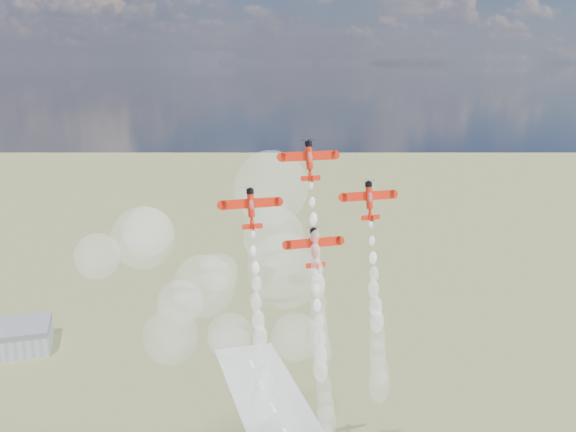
{
  "coord_description": "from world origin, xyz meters",
  "views": [
    {
      "loc": [
        -58.91,
        -133.22,
        141.71
      ],
      "look_at": [
        -18.97,
        3.01,
        106.17
      ],
      "focal_mm": 38.0,
      "sensor_mm": 36.0,
      "label": 1
    }
  ],
  "objects_px": {
    "plane_lead": "(309,160)",
    "plane_right": "(369,200)",
    "plane_left": "(251,207)",
    "plane_slot": "(314,247)"
  },
  "relations": [
    {
      "from": "plane_lead",
      "to": "plane_slot",
      "type": "distance_m",
      "value": 21.11
    },
    {
      "from": "plane_lead",
      "to": "plane_left",
      "type": "xyz_separation_m",
      "value": [
        -15.08,
        -2.21,
        -10.32
      ]
    },
    {
      "from": "plane_left",
      "to": "plane_right",
      "type": "height_order",
      "value": "same"
    },
    {
      "from": "plane_lead",
      "to": "plane_slot",
      "type": "relative_size",
      "value": 1.0
    },
    {
      "from": "plane_lead",
      "to": "plane_slot",
      "type": "xyz_separation_m",
      "value": [
        0.0,
        -4.42,
        -20.64
      ]
    },
    {
      "from": "plane_lead",
      "to": "plane_right",
      "type": "bearing_deg",
      "value": -8.35
    },
    {
      "from": "plane_right",
      "to": "plane_slot",
      "type": "relative_size",
      "value": 1.0
    },
    {
      "from": "plane_slot",
      "to": "plane_right",
      "type": "bearing_deg",
      "value": 8.35
    },
    {
      "from": "plane_lead",
      "to": "plane_right",
      "type": "height_order",
      "value": "plane_lead"
    },
    {
      "from": "plane_lead",
      "to": "plane_left",
      "type": "bearing_deg",
      "value": -171.65
    }
  ]
}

